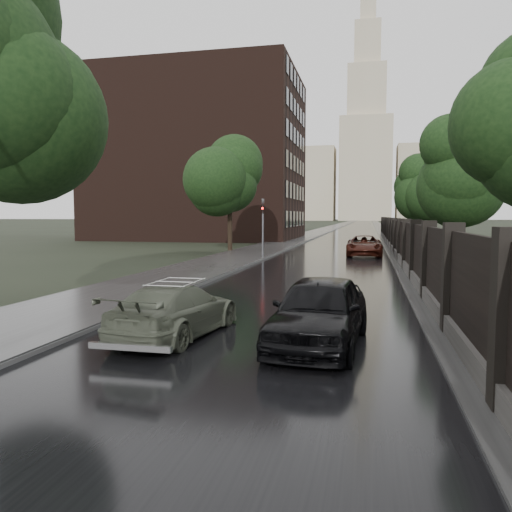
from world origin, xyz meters
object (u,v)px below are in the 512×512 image
at_px(volga_sedan, 176,310).
at_px(tree_left_far, 230,185).
at_px(tree_right_c, 425,193).
at_px(car_right_near, 319,311).
at_px(tree_right_b, 460,178).
at_px(traffic_light, 263,223).
at_px(car_right_far, 364,246).

bearing_deg(volga_sedan, tree_left_far, -70.69).
relative_size(tree_right_c, car_right_near, 1.54).
relative_size(tree_right_b, car_right_near, 1.54).
height_order(tree_right_c, car_right_near, tree_right_c).
xyz_separation_m(tree_left_far, traffic_light, (3.70, -5.01, -2.84)).
xyz_separation_m(tree_right_c, volga_sedan, (-9.30, -36.70, -4.32)).
bearing_deg(volga_sedan, traffic_light, -77.19).
xyz_separation_m(tree_left_far, car_right_near, (9.60, -26.83, -4.47)).
bearing_deg(tree_right_c, tree_left_far, -147.17).
xyz_separation_m(tree_right_c, car_right_far, (-5.18, -11.45, -4.22)).
bearing_deg(tree_right_c, car_right_far, -114.35).
xyz_separation_m(tree_left_far, car_right_far, (10.32, -1.45, -4.51)).
bearing_deg(car_right_far, tree_right_c, 64.72).
height_order(tree_right_b, car_right_far, tree_right_b).
height_order(tree_right_b, tree_right_c, same).
height_order(tree_right_c, volga_sedan, tree_right_c).
relative_size(tree_right_b, volga_sedan, 1.63).
bearing_deg(tree_right_c, car_right_near, -99.10).
bearing_deg(tree_right_b, tree_left_far, 152.70).
relative_size(tree_left_far, car_right_near, 1.62).
bearing_deg(car_right_far, volga_sedan, -100.19).
height_order(tree_right_b, car_right_near, tree_right_b).
xyz_separation_m(volga_sedan, car_right_far, (4.12, 25.25, 0.11)).
height_order(volga_sedan, car_right_far, car_right_far).
distance_m(tree_right_b, car_right_near, 20.17).
bearing_deg(volga_sedan, tree_right_c, -97.98).
height_order(tree_left_far, car_right_near, tree_left_far).
xyz_separation_m(tree_left_far, tree_right_c, (15.50, 10.00, -0.29)).
distance_m(tree_left_far, volga_sedan, 27.80).
bearing_deg(traffic_light, tree_left_far, 126.47).
relative_size(tree_left_far, volga_sedan, 1.71).
distance_m(car_right_near, car_right_far, 25.39).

